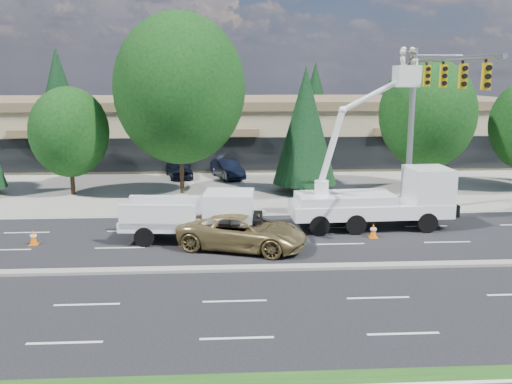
{
  "coord_description": "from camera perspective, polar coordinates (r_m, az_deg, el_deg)",
  "views": [
    {
      "loc": [
        -0.35,
        -21.57,
        7.67
      ],
      "look_at": [
        1.14,
        3.63,
        2.4
      ],
      "focal_mm": 40.0,
      "sensor_mm": 36.0,
      "label": 1
    }
  ],
  "objects": [
    {
      "name": "tree_back_c",
      "position": [
        64.48,
        5.93,
        9.16
      ],
      "size": [
        4.52,
        4.52,
        8.91
      ],
      "color": "#332114",
      "rests_on": "ground"
    },
    {
      "name": "traffic_cone_d",
      "position": [
        27.68,
        11.66,
        -3.81
      ],
      "size": [
        0.4,
        0.4,
        0.7
      ],
      "color": "orange",
      "rests_on": "ground"
    },
    {
      "name": "tree_front_f",
      "position": [
        39.02,
        16.78,
        7.49
      ],
      "size": [
        6.25,
        6.25,
        8.68
      ],
      "color": "#332114",
      "rests_on": "ground"
    },
    {
      "name": "tree_back_b",
      "position": [
        63.69,
        -6.79,
        10.43
      ],
      "size": [
        5.91,
        5.91,
        11.65
      ],
      "color": "#332114",
      "rests_on": "ground"
    },
    {
      "name": "strip_mall",
      "position": [
        51.78,
        -3.0,
        6.41
      ],
      "size": [
        50.4,
        15.4,
        5.5
      ],
      "color": "tan",
      "rests_on": "ground"
    },
    {
      "name": "minivan",
      "position": [
        25.34,
        -1.33,
        -3.96
      ],
      "size": [
        6.24,
        4.33,
        1.58
      ],
      "primitive_type": "imported",
      "rotation": [
        0.0,
        0.0,
        1.24
      ],
      "color": "olive",
      "rests_on": "ground"
    },
    {
      "name": "bucket_truck",
      "position": [
        29.22,
        12.52,
        0.06
      ],
      "size": [
        8.06,
        2.87,
        8.9
      ],
      "rotation": [
        0.0,
        0.0,
        0.04
      ],
      "color": "white",
      "rests_on": "ground"
    },
    {
      "name": "tree_front_e",
      "position": [
        37.11,
        4.95,
        6.65
      ],
      "size": [
        4.14,
        4.14,
        8.16
      ],
      "color": "#332114",
      "rests_on": "ground"
    },
    {
      "name": "road_median",
      "position": [
        22.88,
        -2.33,
        -7.65
      ],
      "size": [
        120.0,
        0.55,
        0.12
      ],
      "primitive_type": "cube",
      "color": "gray",
      "rests_on": "ground"
    },
    {
      "name": "tree_front_c",
      "position": [
        38.0,
        -18.17,
        5.71
      ],
      "size": [
        4.97,
        4.97,
        6.89
      ],
      "color": "#332114",
      "rests_on": "ground"
    },
    {
      "name": "traffic_cone_c",
      "position": [
        26.71,
        -1.99,
        -4.15
      ],
      "size": [
        0.4,
        0.4,
        0.7
      ],
      "color": "orange",
      "rests_on": "ground"
    },
    {
      "name": "traffic_cone_b",
      "position": [
        26.14,
        -7.3,
        -4.59
      ],
      "size": [
        0.4,
        0.4,
        0.7
      ],
      "color": "orange",
      "rests_on": "ground"
    },
    {
      "name": "tree_front_d",
      "position": [
        36.68,
        -7.65,
        10.21
      ],
      "size": [
        8.28,
        8.28,
        11.49
      ],
      "color": "#332114",
      "rests_on": "ground"
    },
    {
      "name": "traffic_cone_a",
      "position": [
        27.93,
        -21.37,
        -4.26
      ],
      "size": [
        0.4,
        0.4,
        0.7
      ],
      "color": "orange",
      "rests_on": "ground"
    },
    {
      "name": "tree_back_a",
      "position": [
        66.01,
        -19.16,
        9.39
      ],
      "size": [
        5.34,
        5.34,
        10.52
      ],
      "color": "#332114",
      "rests_on": "ground"
    },
    {
      "name": "utility_pickup",
      "position": [
        26.62,
        -5.86,
        -2.88
      ],
      "size": [
        6.27,
        2.86,
        2.33
      ],
      "rotation": [
        0.0,
        0.0,
        -0.1
      ],
      "color": "white",
      "rests_on": "ground"
    },
    {
      "name": "parked_car_east",
      "position": [
        42.5,
        -2.87,
        2.32
      ],
      "size": [
        2.7,
        4.46,
        1.39
      ],
      "primitive_type": "imported",
      "rotation": [
        0.0,
        0.0,
        0.31
      ],
      "color": "black",
      "rests_on": "ground"
    },
    {
      "name": "tree_back_d",
      "position": [
        67.44,
        16.18,
        9.12
      ],
      "size": [
        4.79,
        4.79,
        9.45
      ],
      "color": "#332114",
      "rests_on": "ground"
    },
    {
      "name": "concrete_apron",
      "position": [
        42.28,
        -2.86,
        1.33
      ],
      "size": [
        140.0,
        22.0,
        0.01
      ],
      "primitive_type": "cube",
      "color": "gray",
      "rests_on": "ground"
    },
    {
      "name": "ground",
      "position": [
        22.9,
        -2.33,
        -7.79
      ],
      "size": [
        140.0,
        140.0,
        0.0
      ],
      "primitive_type": "plane",
      "color": "black",
      "rests_on": "ground"
    },
    {
      "name": "signal_mast",
      "position": [
        30.49,
        16.7,
        8.27
      ],
      "size": [
        2.76,
        10.16,
        9.0
      ],
      "color": "gray",
      "rests_on": "ground"
    },
    {
      "name": "parked_car_west",
      "position": [
        43.1,
        -7.71,
        2.39
      ],
      "size": [
        2.52,
        4.43,
        1.42
      ],
      "primitive_type": "imported",
      "rotation": [
        0.0,
        0.0,
        0.21
      ],
      "color": "black",
      "rests_on": "ground"
    }
  ]
}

